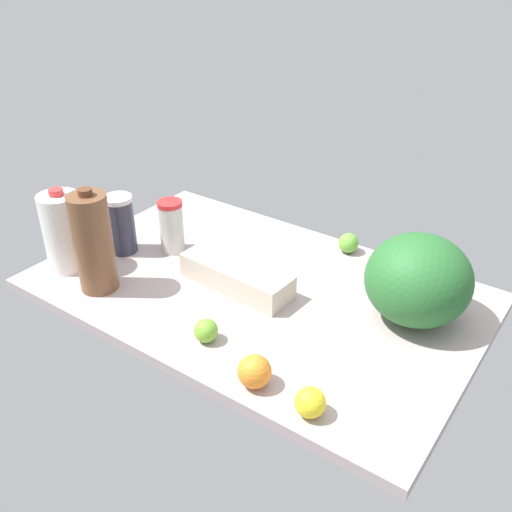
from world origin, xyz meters
TOP-DOWN VIEW (x-y plane):
  - countertop at (0.00, 0.00)cm, footprint 120.00×76.00cm
  - egg_carton at (-4.53, -2.96)cm, footprint 33.30×12.53cm
  - watermelon at (40.65, 11.69)cm, footprint 26.35×26.35cm
  - shaker_bottle at (-44.96, -6.82)cm, footprint 8.66×8.66cm
  - milk_jug at (-51.07, -22.54)cm, footprint 11.42×11.42cm
  - tumbler_cup at (-32.88, 2.28)cm, footprint 7.49×7.49cm
  - chocolate_milk_jug at (-35.29, -24.82)cm, footprint 10.35×10.35cm
  - lemon_loose at (36.27, -32.17)cm, footprint 6.49×6.49cm
  - lime_near_front at (11.65, 32.24)cm, footprint 6.15×6.15cm
  - lime_far_back at (3.68, -25.94)cm, footprint 5.87×5.87cm
  - orange_beside_bowl at (22.01, -31.65)cm, footprint 7.52×7.52cm

SIDE VIEW (x-z plane):
  - countertop at x=0.00cm, z-range 0.00..3.00cm
  - lime_far_back at x=3.68cm, z-range 3.00..8.87cm
  - lime_near_front at x=11.65cm, z-range 3.00..9.15cm
  - lemon_loose at x=36.27cm, z-range 3.00..9.49cm
  - egg_carton at x=-4.53cm, z-range 3.00..10.01cm
  - orange_beside_bowl at x=22.01cm, z-range 3.00..10.52cm
  - tumbler_cup at x=-32.88cm, z-range 3.04..19.39cm
  - shaker_bottle at x=-44.96cm, z-range 3.04..21.15cm
  - watermelon at x=40.65cm, z-range 3.00..25.79cm
  - milk_jug at x=-51.07cm, z-range 2.22..26.80cm
  - chocolate_milk_jug at x=-35.29cm, z-range 2.22..31.69cm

